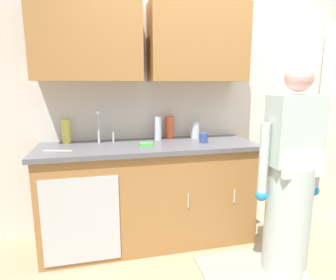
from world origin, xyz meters
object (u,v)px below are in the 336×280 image
(cup_by_sink, at_px, (204,138))
(sink, at_px, (104,148))
(bottle_cleaner_spray, at_px, (158,128))
(knife_on_counter, at_px, (58,151))
(bottle_dish_liquid, at_px, (66,131))
(sponge, at_px, (146,144))
(bottle_water_tall, at_px, (195,130))
(person_at_sink, at_px, (290,188))
(bottle_soap, at_px, (170,127))

(cup_by_sink, bearing_deg, sink, 176.08)
(bottle_cleaner_spray, bearing_deg, knife_on_counter, -162.73)
(bottle_dish_liquid, bearing_deg, sponge, -23.93)
(bottle_water_tall, distance_m, bottle_dish_liquid, 1.23)
(bottle_cleaner_spray, height_order, knife_on_counter, bottle_cleaner_spray)
(person_at_sink, relative_size, bottle_soap, 7.31)
(sink, xyz_separation_m, knife_on_counter, (-0.37, -0.10, 0.02))
(bottle_cleaner_spray, distance_m, bottle_soap, 0.14)
(bottle_water_tall, relative_size, bottle_dish_liquid, 0.80)
(sink, height_order, sponge, sink)
(bottle_soap, bearing_deg, sponge, -132.21)
(sink, distance_m, bottle_water_tall, 0.92)
(bottle_cleaner_spray, height_order, bottle_dish_liquid, bottle_cleaner_spray)
(bottle_water_tall, bearing_deg, sink, -169.70)
(bottle_dish_liquid, bearing_deg, knife_on_counter, -96.65)
(cup_by_sink, relative_size, knife_on_counter, 0.38)
(person_at_sink, relative_size, knife_on_counter, 6.75)
(bottle_water_tall, xyz_separation_m, bottle_dish_liquid, (-1.23, 0.06, 0.02))
(bottle_water_tall, bearing_deg, knife_on_counter, -168.05)
(bottle_dish_liquid, bearing_deg, bottle_cleaner_spray, -3.19)
(knife_on_counter, relative_size, sponge, 2.18)
(cup_by_sink, height_order, sponge, cup_by_sink)
(knife_on_counter, distance_m, sponge, 0.73)
(person_at_sink, distance_m, bottle_cleaner_spray, 1.28)
(person_at_sink, distance_m, sponge, 1.22)
(bottle_soap, xyz_separation_m, bottle_dish_liquid, (-0.98, -0.01, -0.00))
(bottle_water_tall, bearing_deg, person_at_sink, -61.58)
(sink, bearing_deg, knife_on_counter, -164.12)
(bottle_cleaner_spray, bearing_deg, cup_by_sink, -31.28)
(sink, relative_size, cup_by_sink, 5.51)
(bottle_soap, relative_size, bottle_water_tall, 1.28)
(bottle_soap, xyz_separation_m, cup_by_sink, (0.25, -0.29, -0.07))
(person_at_sink, bearing_deg, sink, 152.55)
(bottle_water_tall, bearing_deg, sponge, -154.86)
(bottle_soap, xyz_separation_m, bottle_water_tall, (0.25, -0.07, -0.02))
(person_at_sink, distance_m, bottle_water_tall, 1.05)
(cup_by_sink, bearing_deg, bottle_cleaner_spray, 148.72)
(person_at_sink, height_order, sponge, person_at_sink)
(person_at_sink, distance_m, bottle_dish_liquid, 1.97)
(sink, xyz_separation_m, bottle_water_tall, (0.90, 0.16, 0.10))
(bottle_water_tall, height_order, cup_by_sink, bottle_water_tall)
(person_at_sink, bearing_deg, bottle_cleaner_spray, 133.93)
(bottle_soap, distance_m, sponge, 0.44)
(bottle_water_tall, distance_m, cup_by_sink, 0.23)
(bottle_dish_liquid, height_order, sponge, bottle_dish_liquid)
(bottle_soap, height_order, bottle_water_tall, bottle_soap)
(sink, xyz_separation_m, person_at_sink, (1.37, -0.71, -0.23))
(person_at_sink, bearing_deg, bottle_soap, 127.38)
(person_at_sink, xyz_separation_m, knife_on_counter, (-1.74, 0.61, 0.25))
(bottle_cleaner_spray, bearing_deg, bottle_soap, 24.40)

